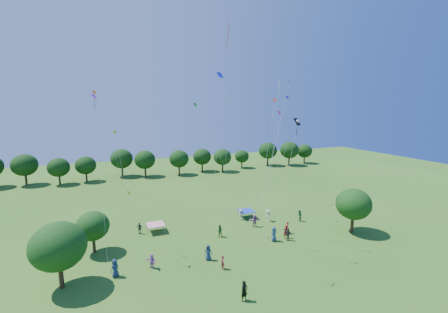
{
  "coord_description": "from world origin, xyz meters",
  "views": [
    {
      "loc": [
        -12.33,
        -16.69,
        16.52
      ],
      "look_at": [
        0.0,
        14.0,
        11.0
      ],
      "focal_mm": 24.0,
      "sensor_mm": 36.0,
      "label": 1
    }
  ],
  "objects_px": {
    "man_in_black": "(244,291)",
    "red_high_kite": "(227,68)",
    "pirate_kite": "(297,124)",
    "near_tree_east": "(354,204)",
    "near_tree_west": "(58,246)",
    "near_tree_north": "(93,226)",
    "tent_red_stripe": "(156,225)",
    "tent_blue": "(246,211)"
  },
  "relations": [
    {
      "from": "man_in_black",
      "to": "red_high_kite",
      "type": "height_order",
      "value": "red_high_kite"
    },
    {
      "from": "tent_blue",
      "to": "pirate_kite",
      "type": "distance_m",
      "value": 15.0
    },
    {
      "from": "near_tree_west",
      "to": "red_high_kite",
      "type": "relative_size",
      "value": 0.24
    },
    {
      "from": "near_tree_east",
      "to": "near_tree_north",
      "type": "bearing_deg",
      "value": 168.17
    },
    {
      "from": "near_tree_north",
      "to": "tent_red_stripe",
      "type": "bearing_deg",
      "value": 22.96
    },
    {
      "from": "near_tree_north",
      "to": "man_in_black",
      "type": "height_order",
      "value": "near_tree_north"
    },
    {
      "from": "near_tree_west",
      "to": "pirate_kite",
      "type": "relative_size",
      "value": 0.46
    },
    {
      "from": "near_tree_east",
      "to": "pirate_kite",
      "type": "xyz_separation_m",
      "value": [
        -6.26,
        4.42,
        10.34
      ]
    },
    {
      "from": "tent_red_stripe",
      "to": "red_high_kite",
      "type": "distance_m",
      "value": 22.2
    },
    {
      "from": "tent_red_stripe",
      "to": "near_tree_north",
      "type": "bearing_deg",
      "value": -157.04
    },
    {
      "from": "tent_red_stripe",
      "to": "pirate_kite",
      "type": "relative_size",
      "value": 0.16
    },
    {
      "from": "near_tree_west",
      "to": "red_high_kite",
      "type": "height_order",
      "value": "red_high_kite"
    },
    {
      "from": "near_tree_west",
      "to": "near_tree_north",
      "type": "distance_m",
      "value": 6.8
    },
    {
      "from": "man_in_black",
      "to": "red_high_kite",
      "type": "distance_m",
      "value": 24.15
    },
    {
      "from": "near_tree_west",
      "to": "near_tree_east",
      "type": "height_order",
      "value": "near_tree_west"
    },
    {
      "from": "near_tree_north",
      "to": "pirate_kite",
      "type": "relative_size",
      "value": 0.35
    },
    {
      "from": "tent_red_stripe",
      "to": "man_in_black",
      "type": "height_order",
      "value": "man_in_black"
    },
    {
      "from": "tent_red_stripe",
      "to": "tent_blue",
      "type": "bearing_deg",
      "value": 0.88
    },
    {
      "from": "near_tree_east",
      "to": "tent_blue",
      "type": "relative_size",
      "value": 2.69
    },
    {
      "from": "man_in_black",
      "to": "red_high_kite",
      "type": "xyz_separation_m",
      "value": [
        3.68,
        12.79,
        20.15
      ]
    },
    {
      "from": "near_tree_north",
      "to": "pirate_kite",
      "type": "distance_m",
      "value": 27.82
    },
    {
      "from": "man_in_black",
      "to": "pirate_kite",
      "type": "bearing_deg",
      "value": 27.42
    },
    {
      "from": "near_tree_west",
      "to": "near_tree_north",
      "type": "bearing_deg",
      "value": 67.15
    },
    {
      "from": "near_tree_west",
      "to": "man_in_black",
      "type": "xyz_separation_m",
      "value": [
        14.81,
        -8.01,
        -3.16
      ]
    },
    {
      "from": "near_tree_north",
      "to": "tent_blue",
      "type": "height_order",
      "value": "near_tree_north"
    },
    {
      "from": "tent_blue",
      "to": "red_high_kite",
      "type": "xyz_separation_m",
      "value": [
        -5.13,
        -4.81,
        20.03
      ]
    },
    {
      "from": "near_tree_west",
      "to": "pirate_kite",
      "type": "height_order",
      "value": "pirate_kite"
    },
    {
      "from": "man_in_black",
      "to": "pirate_kite",
      "type": "distance_m",
      "value": 22.29
    },
    {
      "from": "near_tree_north",
      "to": "red_high_kite",
      "type": "distance_m",
      "value": 23.94
    },
    {
      "from": "near_tree_north",
      "to": "tent_red_stripe",
      "type": "distance_m",
      "value": 8.4
    },
    {
      "from": "near_tree_west",
      "to": "red_high_kite",
      "type": "distance_m",
      "value": 25.56
    },
    {
      "from": "man_in_black",
      "to": "red_high_kite",
      "type": "bearing_deg",
      "value": 59.23
    },
    {
      "from": "near_tree_north",
      "to": "pirate_kite",
      "type": "height_order",
      "value": "pirate_kite"
    },
    {
      "from": "pirate_kite",
      "to": "red_high_kite",
      "type": "distance_m",
      "value": 11.8
    },
    {
      "from": "man_in_black",
      "to": "tent_blue",
      "type": "bearing_deg",
      "value": 48.69
    },
    {
      "from": "near_tree_north",
      "to": "red_high_kite",
      "type": "xyz_separation_m",
      "value": [
        15.86,
        -1.43,
        17.87
      ]
    },
    {
      "from": "tent_blue",
      "to": "near_tree_east",
      "type": "bearing_deg",
      "value": -43.06
    },
    {
      "from": "tent_blue",
      "to": "pirate_kite",
      "type": "relative_size",
      "value": 0.16
    },
    {
      "from": "near_tree_west",
      "to": "pirate_kite",
      "type": "distance_m",
      "value": 30.1
    },
    {
      "from": "man_in_black",
      "to": "tent_red_stripe",
      "type": "bearing_deg",
      "value": 90.44
    },
    {
      "from": "near_tree_west",
      "to": "man_in_black",
      "type": "bearing_deg",
      "value": -28.42
    },
    {
      "from": "man_in_black",
      "to": "pirate_kite",
      "type": "xyz_separation_m",
      "value": [
        13.26,
        12.0,
        13.3
      ]
    }
  ]
}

